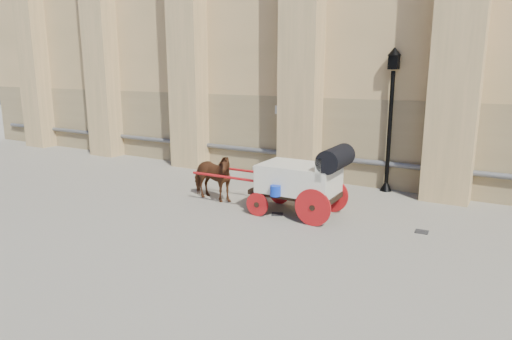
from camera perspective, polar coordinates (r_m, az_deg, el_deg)
The scene contains 6 objects.
ground at distance 13.21m, azimuth 2.60°, elevation -5.11°, with size 90.00×90.00×0.00m, color #6F695B.
horse at distance 14.12m, azimuth -5.62°, elevation -0.82°, with size 0.81×1.78×1.51m, color #552F1A.
carriage at distance 12.58m, azimuth 6.01°, elevation -0.94°, with size 4.62×1.66×2.01m.
street_lamp at distance 15.47m, azimuth 16.46°, elevation 6.46°, with size 0.44×0.44×4.67m.
drain_grate_near at distance 12.89m, azimuth 2.67°, elevation -5.54°, with size 0.32×0.32×0.01m, color black.
drain_grate_far at distance 12.28m, azimuth 20.01°, elevation -7.26°, with size 0.32×0.32×0.01m, color black.
Camera 1 is at (5.89, -11.12, 4.03)m, focal length 32.00 mm.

